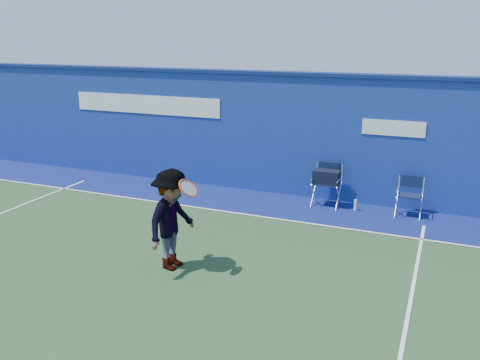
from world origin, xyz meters
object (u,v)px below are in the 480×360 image
at_px(directors_chair_right, 409,204).
at_px(tennis_player, 172,220).
at_px(directors_chair_left, 326,188).
at_px(water_bottle, 355,205).

distance_m(directors_chair_right, tennis_player, 5.65).
bearing_deg(directors_chair_right, tennis_player, -129.67).
xyz_separation_m(directors_chair_left, tennis_player, (-1.70, -4.33, 0.46)).
height_order(directors_chair_left, tennis_player, tennis_player).
xyz_separation_m(directors_chair_left, directors_chair_right, (1.89, -0.01, -0.16)).
height_order(directors_chair_right, tennis_player, tennis_player).
bearing_deg(directors_chair_left, tennis_player, -111.41).
bearing_deg(water_bottle, tennis_player, -119.81).
bearing_deg(water_bottle, directors_chair_right, 4.79).
height_order(directors_chair_left, directors_chair_right, directors_chair_left).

